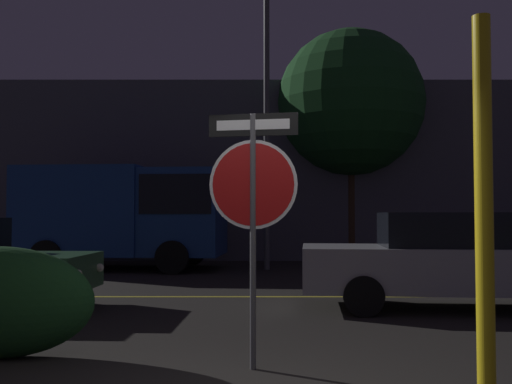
{
  "coord_description": "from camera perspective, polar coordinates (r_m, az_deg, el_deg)",
  "views": [
    {
      "loc": [
        0.1,
        -4.33,
        1.5
      ],
      "look_at": [
        0.14,
        4.07,
        1.83
      ],
      "focal_mm": 40.0,
      "sensor_mm": 36.0,
      "label": 1
    }
  ],
  "objects": [
    {
      "name": "tree_0",
      "position": [
        19.06,
        9.16,
        8.74
      ],
      "size": [
        4.78,
        4.78,
        7.52
      ],
      "color": "#422D1E",
      "rests_on": "ground_plane"
    },
    {
      "name": "yellow_pole_right",
      "position": [
        4.62,
        21.6,
        -1.99
      ],
      "size": [
        0.13,
        0.13,
        3.01
      ],
      "primitive_type": "cylinder",
      "color": "yellow",
      "rests_on": "ground_plane"
    },
    {
      "name": "stop_sign",
      "position": [
        5.57,
        -0.55,
        0.54
      ],
      "size": [
        0.88,
        0.18,
        2.49
      ],
      "rotation": [
        0.0,
        0.0,
        -0.18
      ],
      "color": "#4C4C51",
      "rests_on": "ground_plane"
    },
    {
      "name": "delivery_truck",
      "position": [
        15.95,
        -12.78,
        -1.81
      ],
      "size": [
        5.58,
        2.93,
        2.77
      ],
      "rotation": [
        0.0,
        0.0,
        -1.65
      ],
      "color": "navy",
      "rests_on": "ground_plane"
    },
    {
      "name": "road_center_stripe",
      "position": [
        10.49,
        -0.81,
        -10.43
      ],
      "size": [
        34.8,
        0.12,
        0.01
      ],
      "primitive_type": "cube",
      "color": "gold",
      "rests_on": "ground_plane"
    },
    {
      "name": "passing_car_2",
      "position": [
        9.6,
        18.58,
        -6.56
      ],
      "size": [
        4.91,
        2.12,
        1.53
      ],
      "rotation": [
        0.0,
        0.0,
        -1.66
      ],
      "color": "#9E9EA3",
      "rests_on": "ground_plane"
    },
    {
      "name": "street_lamp",
      "position": [
        15.78,
        0.82,
        9.21
      ],
      "size": [
        0.39,
        0.39,
        7.82
      ],
      "color": "#4C4C51",
      "rests_on": "ground_plane"
    },
    {
      "name": "building_backdrop",
      "position": [
        20.75,
        6.1,
        1.75
      ],
      "size": [
        30.26,
        4.47,
        5.87
      ],
      "primitive_type": "cube",
      "color": "#4C4C56",
      "rests_on": "ground_plane"
    }
  ]
}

